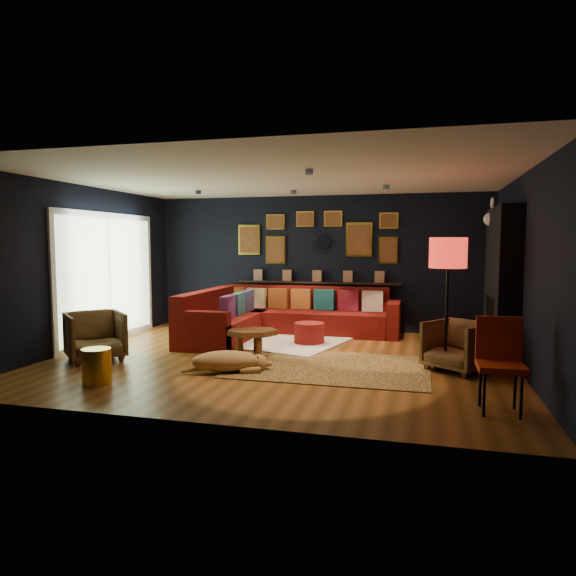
% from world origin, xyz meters
% --- Properties ---
extents(floor, '(6.50, 6.50, 0.00)m').
position_xyz_m(floor, '(0.00, 0.00, 0.00)').
color(floor, brown).
rests_on(floor, ground).
extents(room_walls, '(6.50, 6.50, 6.50)m').
position_xyz_m(room_walls, '(0.00, 0.00, 1.59)').
color(room_walls, black).
rests_on(room_walls, ground).
extents(sectional, '(3.41, 2.69, 0.86)m').
position_xyz_m(sectional, '(-0.61, 1.81, 0.32)').
color(sectional, maroon).
rests_on(sectional, ground).
extents(ledge, '(3.20, 0.12, 0.04)m').
position_xyz_m(ledge, '(0.00, 2.68, 0.92)').
color(ledge, black).
rests_on(ledge, room_walls).
extents(gallery_wall, '(3.15, 0.04, 1.02)m').
position_xyz_m(gallery_wall, '(-0.01, 2.72, 1.81)').
color(gallery_wall, gold).
rests_on(gallery_wall, room_walls).
extents(sunburst_mirror, '(0.47, 0.16, 0.47)m').
position_xyz_m(sunburst_mirror, '(0.10, 2.72, 1.70)').
color(sunburst_mirror, silver).
rests_on(sunburst_mirror, room_walls).
extents(fireplace, '(0.31, 1.60, 2.20)m').
position_xyz_m(fireplace, '(3.09, 0.90, 1.02)').
color(fireplace, black).
rests_on(fireplace, ground).
extents(deer_head, '(0.50, 0.28, 0.45)m').
position_xyz_m(deer_head, '(3.14, 1.40, 2.05)').
color(deer_head, white).
rests_on(deer_head, fireplace).
extents(sliding_door, '(0.06, 2.80, 2.20)m').
position_xyz_m(sliding_door, '(-3.22, 0.60, 1.10)').
color(sliding_door, white).
rests_on(sliding_door, ground).
extents(ceiling_spots, '(3.30, 2.50, 0.06)m').
position_xyz_m(ceiling_spots, '(-0.00, 0.80, 2.56)').
color(ceiling_spots, black).
rests_on(ceiling_spots, room_walls).
extents(shag_rug, '(2.85, 2.37, 0.03)m').
position_xyz_m(shag_rug, '(-0.57, 1.30, 0.02)').
color(shag_rug, white).
rests_on(shag_rug, ground).
extents(leopard_rug, '(2.63, 1.88, 0.01)m').
position_xyz_m(leopard_rug, '(0.80, -0.30, 0.01)').
color(leopard_rug, tan).
rests_on(leopard_rug, ground).
extents(coffee_table, '(0.91, 0.80, 0.38)m').
position_xyz_m(coffee_table, '(-0.42, -0.01, 0.34)').
color(coffee_table, brown).
rests_on(coffee_table, shag_rug).
extents(pouf, '(0.50, 0.50, 0.33)m').
position_xyz_m(pouf, '(0.18, 1.18, 0.20)').
color(pouf, maroon).
rests_on(pouf, shag_rug).
extents(armchair_left, '(1.03, 1.03, 0.78)m').
position_xyz_m(armchair_left, '(-2.55, -0.74, 0.39)').
color(armchair_left, '#AC7942').
rests_on(armchair_left, ground).
extents(armchair_right, '(0.97, 0.96, 0.73)m').
position_xyz_m(armchair_right, '(2.45, -0.06, 0.37)').
color(armchair_right, '#AC7942').
rests_on(armchair_right, ground).
extents(gold_stool, '(0.34, 0.34, 0.43)m').
position_xyz_m(gold_stool, '(-1.77, -1.82, 0.21)').
color(gold_stool, gold).
rests_on(gold_stool, ground).
extents(orange_chair, '(0.45, 0.45, 0.94)m').
position_xyz_m(orange_chair, '(2.75, -1.64, 0.56)').
color(orange_chair, black).
rests_on(orange_chair, ground).
extents(floor_lamp, '(0.48, 0.48, 1.76)m').
position_xyz_m(floor_lamp, '(2.30, -0.05, 1.49)').
color(floor_lamp, black).
rests_on(floor_lamp, ground).
extents(dog, '(1.33, 0.99, 0.38)m').
position_xyz_m(dog, '(-0.48, -0.93, 0.20)').
color(dog, '#B1864D').
rests_on(dog, leopard_rug).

